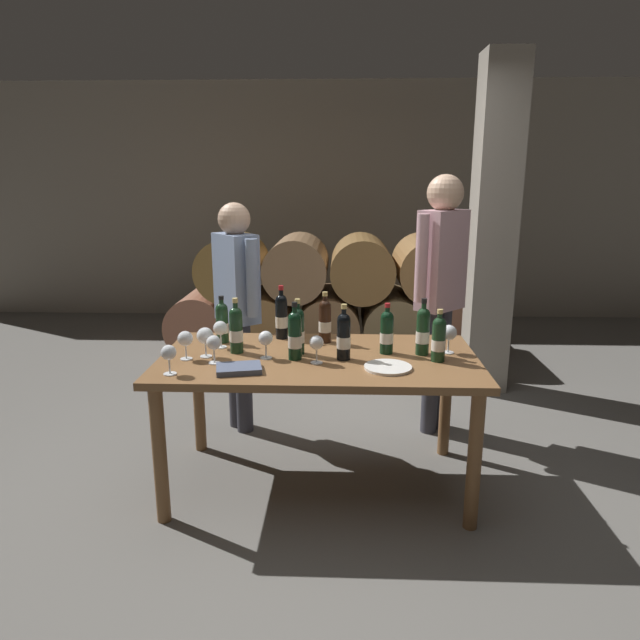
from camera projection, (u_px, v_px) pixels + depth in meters
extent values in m
plane|color=#66635E|center=(319.00, 483.00, 3.23)|extent=(14.00, 14.00, 0.00)
cube|color=gray|center=(332.00, 202.00, 6.96)|extent=(10.00, 0.24, 2.80)
cylinder|color=#986048|center=(205.00, 319.00, 5.72)|extent=(0.60, 0.90, 0.60)
cylinder|color=olive|center=(267.00, 320.00, 5.70)|extent=(0.60, 0.90, 0.60)
cylinder|color=olive|center=(329.00, 321.00, 5.67)|extent=(0.60, 0.90, 0.60)
cylinder|color=olive|center=(392.00, 321.00, 5.65)|extent=(0.60, 0.90, 0.60)
cylinder|color=#945F47|center=(455.00, 322.00, 5.63)|extent=(0.60, 0.90, 0.60)
cylinder|color=olive|center=(234.00, 266.00, 5.58)|extent=(0.60, 0.90, 0.60)
cylinder|color=olive|center=(297.00, 267.00, 5.55)|extent=(0.60, 0.90, 0.60)
cylinder|color=brown|center=(361.00, 267.00, 5.53)|extent=(0.60, 0.90, 0.60)
cylinder|color=olive|center=(426.00, 267.00, 5.51)|extent=(0.60, 0.90, 0.60)
cube|color=gray|center=(493.00, 229.00, 4.41)|extent=(0.32, 0.32, 2.60)
cube|color=brown|center=(319.00, 360.00, 3.05)|extent=(1.70, 0.90, 0.04)
cylinder|color=brown|center=(160.00, 456.00, 2.79)|extent=(0.07, 0.07, 0.72)
cylinder|color=brown|center=(474.00, 461.00, 2.73)|extent=(0.07, 0.07, 0.72)
cylinder|color=brown|center=(199.00, 396.00, 3.55)|extent=(0.07, 0.07, 0.72)
cylinder|color=brown|center=(446.00, 400.00, 3.49)|extent=(0.07, 0.07, 0.72)
cylinder|color=#19381E|center=(222.00, 326.00, 3.28)|extent=(0.07, 0.07, 0.19)
sphere|color=#19381E|center=(222.00, 309.00, 3.25)|extent=(0.07, 0.07, 0.07)
cylinder|color=#19381E|center=(221.00, 305.00, 3.25)|extent=(0.03, 0.03, 0.06)
cylinder|color=black|center=(221.00, 298.00, 3.24)|extent=(0.03, 0.03, 0.02)
cylinder|color=silver|center=(222.00, 328.00, 3.28)|extent=(0.07, 0.07, 0.06)
cylinder|color=black|center=(344.00, 340.00, 2.96)|extent=(0.07, 0.07, 0.21)
sphere|color=black|center=(344.00, 320.00, 2.94)|extent=(0.07, 0.07, 0.07)
cylinder|color=black|center=(344.00, 315.00, 2.93)|extent=(0.03, 0.03, 0.07)
cylinder|color=tan|center=(344.00, 306.00, 2.92)|extent=(0.03, 0.03, 0.02)
cylinder|color=silver|center=(344.00, 342.00, 2.97)|extent=(0.07, 0.07, 0.06)
cylinder|color=#19381E|center=(438.00, 343.00, 2.94)|extent=(0.07, 0.07, 0.19)
sphere|color=#19381E|center=(440.00, 324.00, 2.91)|extent=(0.07, 0.07, 0.07)
cylinder|color=#19381E|center=(440.00, 319.00, 2.91)|extent=(0.03, 0.03, 0.06)
cylinder|color=tan|center=(440.00, 311.00, 2.90)|extent=(0.03, 0.03, 0.02)
cylinder|color=silver|center=(438.00, 345.00, 2.94)|extent=(0.07, 0.07, 0.06)
cylinder|color=black|center=(387.00, 336.00, 3.07)|extent=(0.07, 0.07, 0.20)
sphere|color=black|center=(387.00, 317.00, 3.04)|extent=(0.07, 0.07, 0.07)
cylinder|color=black|center=(387.00, 313.00, 3.04)|extent=(0.03, 0.03, 0.06)
cylinder|color=#B21E23|center=(388.00, 305.00, 3.03)|extent=(0.03, 0.03, 0.02)
cylinder|color=silver|center=(387.00, 338.00, 3.07)|extent=(0.07, 0.07, 0.06)
cylinder|color=#19381E|center=(236.00, 334.00, 3.08)|extent=(0.07, 0.07, 0.21)
sphere|color=#19381E|center=(236.00, 314.00, 3.05)|extent=(0.07, 0.07, 0.07)
cylinder|color=#19381E|center=(235.00, 309.00, 3.05)|extent=(0.03, 0.03, 0.07)
cylinder|color=tan|center=(235.00, 300.00, 3.03)|extent=(0.03, 0.03, 0.02)
cylinder|color=silver|center=(236.00, 336.00, 3.08)|extent=(0.07, 0.07, 0.06)
cylinder|color=#19381E|center=(423.00, 335.00, 3.05)|extent=(0.07, 0.07, 0.22)
sphere|color=#19381E|center=(424.00, 314.00, 3.02)|extent=(0.07, 0.07, 0.07)
cylinder|color=#19381E|center=(424.00, 309.00, 3.01)|extent=(0.03, 0.03, 0.07)
cylinder|color=black|center=(424.00, 301.00, 3.00)|extent=(0.03, 0.03, 0.02)
cylinder|color=silver|center=(423.00, 337.00, 3.05)|extent=(0.07, 0.07, 0.06)
cylinder|color=black|center=(325.00, 325.00, 3.28)|extent=(0.07, 0.07, 0.21)
sphere|color=black|center=(325.00, 306.00, 3.25)|extent=(0.07, 0.07, 0.07)
cylinder|color=black|center=(325.00, 302.00, 3.24)|extent=(0.03, 0.03, 0.07)
cylinder|color=tan|center=(325.00, 294.00, 3.23)|extent=(0.03, 0.03, 0.02)
cylinder|color=silver|center=(325.00, 326.00, 3.28)|extent=(0.07, 0.07, 0.06)
cylinder|color=black|center=(298.00, 335.00, 3.06)|extent=(0.07, 0.07, 0.21)
sphere|color=black|center=(298.00, 315.00, 3.03)|extent=(0.07, 0.07, 0.07)
cylinder|color=black|center=(298.00, 310.00, 3.03)|extent=(0.03, 0.03, 0.07)
cylinder|color=tan|center=(297.00, 301.00, 3.01)|extent=(0.03, 0.03, 0.02)
cylinder|color=silver|center=(298.00, 337.00, 3.06)|extent=(0.07, 0.07, 0.06)
cylinder|color=black|center=(282.00, 320.00, 3.36)|extent=(0.07, 0.07, 0.22)
sphere|color=black|center=(281.00, 301.00, 3.33)|extent=(0.07, 0.07, 0.07)
cylinder|color=black|center=(281.00, 296.00, 3.32)|extent=(0.03, 0.03, 0.07)
cylinder|color=#B21E23|center=(281.00, 288.00, 3.31)|extent=(0.03, 0.03, 0.03)
cylinder|color=silver|center=(282.00, 322.00, 3.36)|extent=(0.07, 0.07, 0.07)
cylinder|color=black|center=(295.00, 339.00, 2.96)|extent=(0.07, 0.07, 0.22)
sphere|color=black|center=(295.00, 318.00, 2.94)|extent=(0.07, 0.07, 0.07)
cylinder|color=black|center=(295.00, 313.00, 2.93)|extent=(0.03, 0.03, 0.07)
cylinder|color=black|center=(295.00, 304.00, 2.92)|extent=(0.03, 0.03, 0.02)
cylinder|color=silver|center=(295.00, 341.00, 2.97)|extent=(0.07, 0.07, 0.06)
cylinder|color=white|center=(170.00, 374.00, 2.76)|extent=(0.06, 0.06, 0.00)
cylinder|color=white|center=(170.00, 366.00, 2.75)|extent=(0.01, 0.01, 0.07)
sphere|color=white|center=(169.00, 352.00, 2.73)|extent=(0.07, 0.07, 0.07)
cylinder|color=white|center=(448.00, 352.00, 3.10)|extent=(0.06, 0.06, 0.00)
cylinder|color=white|center=(448.00, 345.00, 3.09)|extent=(0.01, 0.01, 0.07)
sphere|color=white|center=(449.00, 333.00, 3.07)|extent=(0.08, 0.08, 0.08)
cylinder|color=white|center=(221.00, 347.00, 3.19)|extent=(0.06, 0.06, 0.00)
cylinder|color=white|center=(221.00, 340.00, 3.18)|extent=(0.01, 0.01, 0.07)
sphere|color=white|center=(220.00, 328.00, 3.17)|extent=(0.08, 0.08, 0.08)
cylinder|color=white|center=(186.00, 359.00, 2.99)|extent=(0.06, 0.06, 0.00)
cylinder|color=white|center=(186.00, 352.00, 2.98)|extent=(0.01, 0.01, 0.07)
sphere|color=white|center=(185.00, 339.00, 2.96)|extent=(0.08, 0.08, 0.08)
cylinder|color=white|center=(317.00, 363.00, 2.92)|extent=(0.06, 0.06, 0.00)
cylinder|color=white|center=(317.00, 355.00, 2.92)|extent=(0.01, 0.01, 0.07)
sphere|color=white|center=(317.00, 342.00, 2.90)|extent=(0.07, 0.07, 0.07)
cylinder|color=white|center=(215.00, 363.00, 2.92)|extent=(0.06, 0.06, 0.00)
cylinder|color=white|center=(214.00, 355.00, 2.91)|extent=(0.01, 0.01, 0.07)
sphere|color=white|center=(214.00, 342.00, 2.90)|extent=(0.07, 0.07, 0.07)
cylinder|color=white|center=(266.00, 358.00, 3.00)|extent=(0.06, 0.06, 0.00)
cylinder|color=white|center=(266.00, 351.00, 2.99)|extent=(0.01, 0.01, 0.07)
sphere|color=white|center=(266.00, 338.00, 2.97)|extent=(0.08, 0.08, 0.08)
cylinder|color=white|center=(206.00, 356.00, 3.03)|extent=(0.06, 0.06, 0.00)
cylinder|color=white|center=(206.00, 349.00, 3.02)|extent=(0.01, 0.01, 0.07)
sphere|color=white|center=(205.00, 336.00, 3.00)|extent=(0.09, 0.09, 0.09)
cube|color=#4C5670|center=(239.00, 369.00, 2.80)|extent=(0.25, 0.20, 0.03)
cylinder|color=white|center=(388.00, 367.00, 2.84)|extent=(0.24, 0.24, 0.01)
cylinder|color=#383842|center=(441.00, 369.00, 3.86)|extent=(0.11, 0.11, 0.85)
cylinder|color=#383842|center=(431.00, 372.00, 3.79)|extent=(0.11, 0.11, 0.85)
cube|color=#CC9EA8|center=(442.00, 260.00, 3.64)|extent=(0.35, 0.35, 0.64)
cylinder|color=#CC9EA8|center=(461.00, 253.00, 3.77)|extent=(0.08, 0.08, 0.54)
cylinder|color=#CC9EA8|center=(422.00, 259.00, 3.49)|extent=(0.08, 0.08, 0.54)
sphere|color=tan|center=(445.00, 193.00, 3.54)|extent=(0.23, 0.23, 0.23)
cylinder|color=#383842|center=(236.00, 373.00, 3.89)|extent=(0.11, 0.11, 0.77)
cylinder|color=#383842|center=(244.00, 378.00, 3.81)|extent=(0.11, 0.11, 0.77)
cube|color=#8499BC|center=(236.00, 278.00, 3.69)|extent=(0.34, 0.36, 0.58)
cylinder|color=#8499BC|center=(222.00, 270.00, 3.85)|extent=(0.08, 0.08, 0.49)
cylinder|color=#8499BC|center=(252.00, 278.00, 3.52)|extent=(0.08, 0.08, 0.49)
sphere|color=tan|center=(234.00, 219.00, 3.59)|extent=(0.21, 0.21, 0.21)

